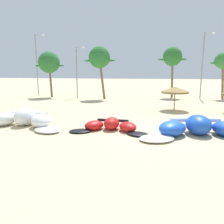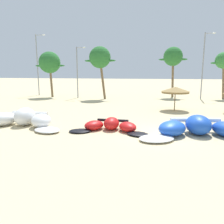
# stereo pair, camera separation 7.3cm
# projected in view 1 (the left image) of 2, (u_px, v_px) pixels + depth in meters

# --- Properties ---
(ground_plane) EXTENTS (260.00, 260.00, 0.00)m
(ground_plane) POSITION_uv_depth(u_px,v_px,m) (159.00, 133.00, 14.95)
(ground_plane) COLOR beige
(kite_far_left) EXTENTS (7.67, 3.59, 1.41)m
(kite_far_left) POSITION_uv_depth(u_px,v_px,m) (22.00, 120.00, 16.78)
(kite_far_left) COLOR white
(kite_far_left) RESTS_ON ground
(kite_left) EXTENTS (5.90, 2.77, 0.91)m
(kite_left) POSITION_uv_depth(u_px,v_px,m) (111.00, 126.00, 15.63)
(kite_left) COLOR black
(kite_left) RESTS_ON ground
(kite_left_of_center) EXTENTS (8.54, 4.52, 1.32)m
(kite_left_of_center) POSITION_uv_depth(u_px,v_px,m) (200.00, 128.00, 14.30)
(kite_left_of_center) COLOR white
(kite_left_of_center) RESTS_ON ground
(beach_umbrella_near_van) EXTENTS (3.09, 3.09, 2.60)m
(beach_umbrella_near_van) POSITION_uv_depth(u_px,v_px,m) (175.00, 90.00, 23.73)
(beach_umbrella_near_van) COLOR brown
(beach_umbrella_near_van) RESTS_ON ground
(palm_leftmost) EXTENTS (5.34, 3.56, 7.58)m
(palm_leftmost) POSITION_uv_depth(u_px,v_px,m) (49.00, 63.00, 36.14)
(palm_leftmost) COLOR brown
(palm_leftmost) RESTS_ON ground
(palm_left) EXTENTS (4.98, 3.32, 8.09)m
(palm_left) POSITION_uv_depth(u_px,v_px,m) (99.00, 58.00, 33.38)
(palm_left) COLOR brown
(palm_left) RESTS_ON ground
(palm_left_of_gap) EXTENTS (4.67, 3.11, 8.30)m
(palm_left_of_gap) POSITION_uv_depth(u_px,v_px,m) (172.00, 57.00, 35.84)
(palm_left_of_gap) COLOR brown
(palm_left_of_gap) RESTS_ON ground
(palm_center_left) EXTENTS (3.82, 2.55, 7.27)m
(palm_center_left) POSITION_uv_depth(u_px,v_px,m) (223.00, 61.00, 33.72)
(palm_center_left) COLOR brown
(palm_center_left) RESTS_ON ground
(lamppost_west) EXTENTS (1.96, 0.24, 10.78)m
(lamppost_west) POSITION_uv_depth(u_px,v_px,m) (37.00, 62.00, 39.03)
(lamppost_west) COLOR gray
(lamppost_west) RESTS_ON ground
(lamppost_west_center) EXTENTS (1.63, 0.24, 8.18)m
(lamppost_west_center) POSITION_uv_depth(u_px,v_px,m) (77.00, 70.00, 35.12)
(lamppost_west_center) COLOR gray
(lamppost_west_center) RESTS_ON ground
(lamppost_east_center) EXTENTS (1.61, 0.24, 10.09)m
(lamppost_east_center) POSITION_uv_depth(u_px,v_px,m) (203.00, 63.00, 33.38)
(lamppost_east_center) COLOR gray
(lamppost_east_center) RESTS_ON ground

